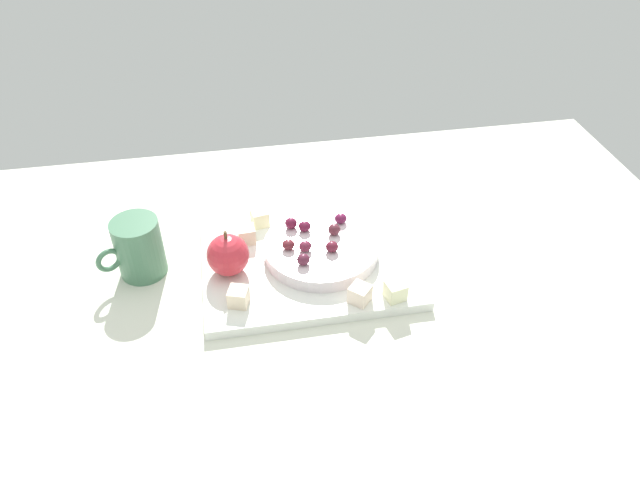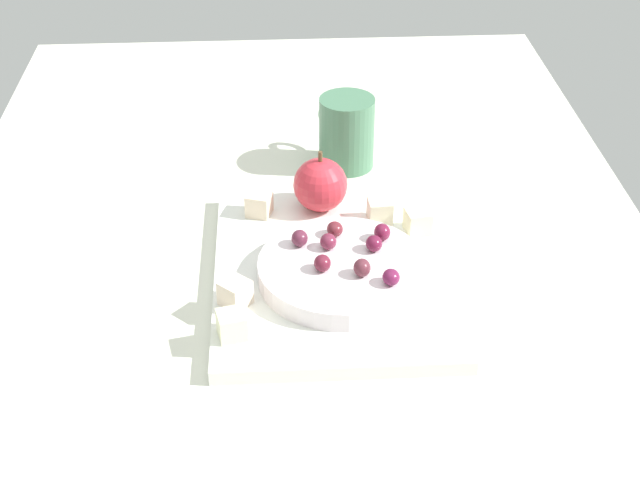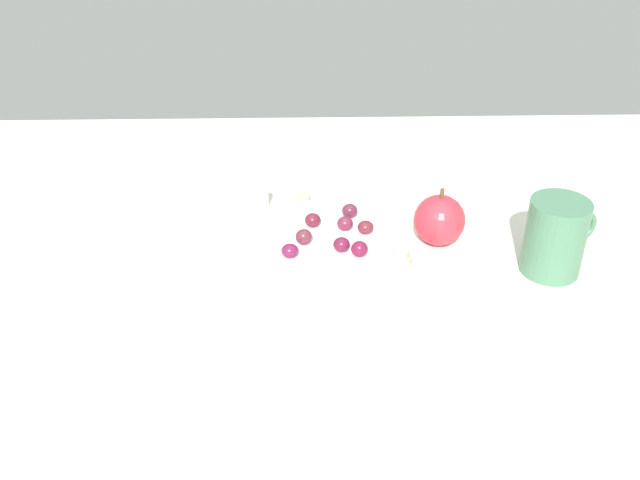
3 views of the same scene
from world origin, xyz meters
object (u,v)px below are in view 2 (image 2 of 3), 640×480
at_px(platter, 333,273).
at_px(cheese_cube_3, 259,204).
at_px(cheese_cube_1, 418,221).
at_px(grape_6, 322,263).
at_px(cheese_cube_4, 380,211).
at_px(grape_7, 362,268).
at_px(grape_1, 301,238).
at_px(apple_whole, 320,185).
at_px(cup, 346,132).
at_px(grape_3, 374,243).
at_px(grape_2, 382,231).
at_px(grape_4, 391,277).
at_px(cheese_cube_2, 235,293).
at_px(grape_0, 328,242).
at_px(cheese_cube_0, 232,325).
at_px(serving_dish, 342,271).
at_px(grape_5, 335,229).

relative_size(platter, cheese_cube_3, 12.12).
distance_m(cheese_cube_1, grape_6, 0.15).
distance_m(cheese_cube_4, grape_7, 0.14).
height_order(cheese_cube_1, grape_1, grape_1).
relative_size(cheese_cube_3, grape_7, 1.36).
bearing_deg(apple_whole, cup, 162.82).
relative_size(cheese_cube_4, grape_6, 1.36).
bearing_deg(grape_1, grape_3, 79.60).
bearing_deg(grape_6, grape_2, 129.58).
height_order(grape_1, grape_6, same).
bearing_deg(grape_6, grape_4, 67.89).
bearing_deg(apple_whole, cheese_cube_4, 64.88).
height_order(platter, cheese_cube_2, cheese_cube_2).
height_order(cheese_cube_2, grape_6, grape_6).
height_order(cheese_cube_3, cheese_cube_4, same).
xyz_separation_m(cheese_cube_2, grape_7, (-0.01, 0.13, 0.02)).
xyz_separation_m(apple_whole, cheese_cube_4, (0.03, 0.07, -0.02)).
relative_size(grape_2, grape_3, 1.00).
xyz_separation_m(grape_0, grape_4, (0.07, 0.06, -0.00)).
bearing_deg(cheese_cube_0, cheese_cube_2, 177.40).
xyz_separation_m(serving_dish, grape_6, (0.01, -0.02, 0.02)).
xyz_separation_m(cheese_cube_2, cheese_cube_4, (-0.15, 0.17, 0.00)).
bearing_deg(platter, grape_3, 87.22).
xyz_separation_m(grape_5, grape_6, (0.06, -0.02, 0.00)).
height_order(apple_whole, cheese_cube_4, apple_whole).
bearing_deg(grape_0, cheese_cube_1, 119.45).
distance_m(platter, cup, 0.26).
height_order(cheese_cube_3, grape_3, grape_3).
bearing_deg(platter, grape_4, 41.07).
relative_size(grape_1, grape_2, 1.00).
relative_size(platter, grape_6, 16.52).
xyz_separation_m(cheese_cube_1, cup, (-0.19, -0.07, 0.02)).
distance_m(cheese_cube_3, grape_6, 0.16).
relative_size(grape_7, cup, 0.20).
height_order(cheese_cube_0, grape_2, grape_2).
relative_size(grape_3, grape_5, 1.00).
distance_m(serving_dish, grape_2, 0.07).
distance_m(serving_dish, cheese_cube_2, 0.12).
bearing_deg(grape_0, grape_3, 82.14).
bearing_deg(cheese_cube_0, cheese_cube_1, 130.09).
xyz_separation_m(grape_2, grape_6, (0.06, -0.07, -0.00)).
height_order(grape_3, cup, cup).
distance_m(cheese_cube_3, grape_5, 0.12).
height_order(grape_4, grape_6, grape_6).
xyz_separation_m(grape_1, grape_6, (0.05, 0.02, -0.00)).
bearing_deg(grape_6, cheese_cube_0, -51.05).
xyz_separation_m(cheese_cube_1, grape_4, (0.13, -0.05, 0.02)).
height_order(cheese_cube_2, grape_1, grape_1).
bearing_deg(grape_6, grape_7, 74.16).
height_order(grape_0, grape_4, same).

